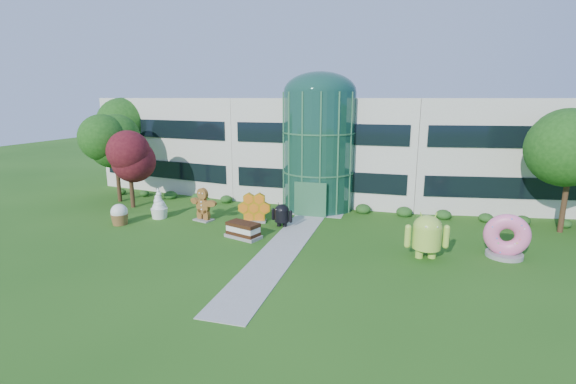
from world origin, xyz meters
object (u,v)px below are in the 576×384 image
(android_green, at_px, (427,233))
(donut, at_px, (506,235))
(android_black, at_px, (282,214))
(gingerbread, at_px, (203,204))

(android_green, bearing_deg, donut, 4.65)
(android_black, height_order, gingerbread, gingerbread)
(donut, bearing_deg, android_green, -156.85)
(android_green, bearing_deg, android_black, 147.40)
(gingerbread, bearing_deg, donut, 11.82)
(donut, bearing_deg, android_black, 177.23)
(android_green, height_order, donut, android_green)
(android_black, bearing_deg, donut, 2.16)
(donut, height_order, gingerbread, donut)
(android_green, xyz_separation_m, donut, (4.55, 1.47, -0.18))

